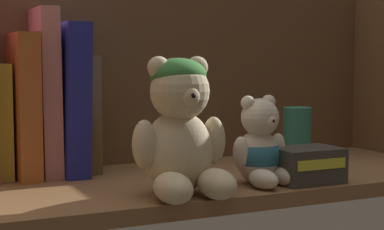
# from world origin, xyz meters

# --- Properties ---
(shelf_board) EXTENTS (0.83, 0.29, 0.02)m
(shelf_board) POSITION_xyz_m (0.00, 0.00, 0.01)
(shelf_board) COLOR brown
(shelf_board) RESTS_ON ground
(shelf_back_panel) EXTENTS (0.85, 0.01, 0.32)m
(shelf_back_panel) POSITION_xyz_m (0.00, 0.15, 0.16)
(shelf_back_panel) COLOR brown
(shelf_back_panel) RESTS_ON ground
(book_5) EXTENTS (0.02, 0.09, 0.16)m
(book_5) POSITION_xyz_m (-0.24, 0.11, 0.10)
(book_5) COLOR gold
(book_5) RESTS_ON shelf_board
(book_6) EXTENTS (0.03, 0.14, 0.20)m
(book_6) POSITION_xyz_m (-0.21, 0.11, 0.12)
(book_6) COLOR #A15023
(book_6) RESTS_ON shelf_board
(book_7) EXTENTS (0.03, 0.12, 0.24)m
(book_7) POSITION_xyz_m (-0.17, 0.11, 0.14)
(book_7) COLOR #D17D7D
(book_7) RESTS_ON shelf_board
(book_8) EXTENTS (0.04, 0.15, 0.22)m
(book_8) POSITION_xyz_m (-0.14, 0.11, 0.13)
(book_8) COLOR navy
(book_8) RESTS_ON shelf_board
(book_9) EXTENTS (0.02, 0.09, 0.17)m
(book_9) POSITION_xyz_m (-0.11, 0.11, 0.11)
(book_9) COLOR brown
(book_9) RESTS_ON shelf_board
(teddy_bear_larger) EXTENTS (0.12, 0.12, 0.17)m
(teddy_bear_larger) POSITION_xyz_m (-0.05, -0.10, 0.10)
(teddy_bear_larger) COLOR beige
(teddy_bear_larger) RESTS_ON shelf_board
(teddy_bear_smaller) EXTENTS (0.09, 0.09, 0.12)m
(teddy_bear_smaller) POSITION_xyz_m (0.07, -0.08, 0.07)
(teddy_bear_smaller) COLOR beige
(teddy_bear_smaller) RESTS_ON shelf_board
(pillar_candle) EXTENTS (0.05, 0.05, 0.09)m
(pillar_candle) POSITION_xyz_m (0.21, 0.04, 0.06)
(pillar_candle) COLOR #2D7A66
(pillar_candle) RESTS_ON shelf_board
(small_product_box) EXTENTS (0.09, 0.07, 0.05)m
(small_product_box) POSITION_xyz_m (0.13, -0.10, 0.04)
(small_product_box) COLOR #38332D
(small_product_box) RESTS_ON shelf_board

